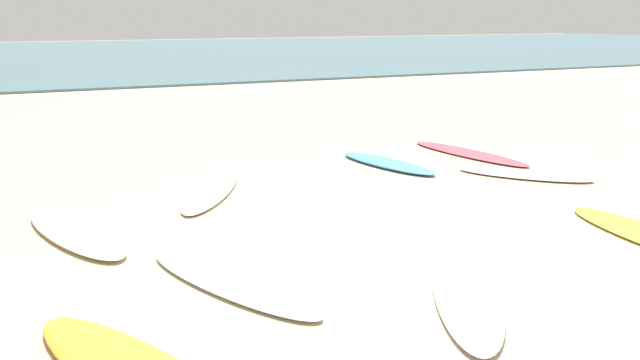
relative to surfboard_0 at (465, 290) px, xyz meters
The scene contains 9 objects.
ground_plane 0.56m from the surfboard_0, 63.22° to the left, with size 120.00×120.00×0.00m, color #C6B28E.
ocean_water 37.52m from the surfboard_0, 89.62° to the left, with size 120.00×40.00×0.08m, color slate.
surfboard_0 is the anchor object (origin of this frame).
surfboard_1 4.13m from the surfboard_0, 133.60° to the left, with size 0.59×2.20×0.09m, color #F3E4BE.
surfboard_3 4.90m from the surfboard_0, 67.21° to the left, with size 0.52×1.99×0.09m, color #4A93E0.
surfboard_6 4.55m from the surfboard_0, 42.40° to the left, with size 0.58×1.90×0.06m, color white.
surfboard_7 5.86m from the surfboard_0, 52.60° to the left, with size 0.52×2.50×0.06m, color #DF495B.
surfboard_8 2.02m from the surfboard_0, 150.16° to the left, with size 0.51×2.17×0.07m, color white.
surfboard_9 4.20m from the surfboard_0, 104.50° to the left, with size 0.51×2.24×0.06m, color #F2DCCD.
Camera 1 is at (-3.55, -4.70, 2.29)m, focal length 37.24 mm.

